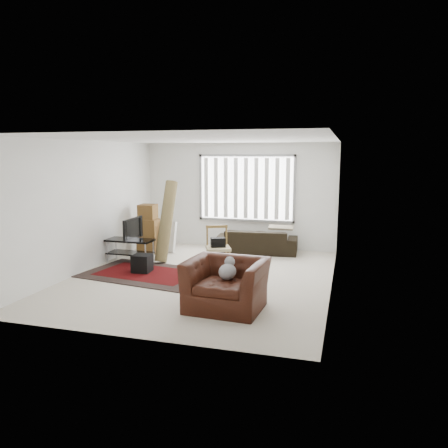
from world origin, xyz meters
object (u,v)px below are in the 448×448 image
(tv_stand, at_px, (130,246))
(moving_boxes, at_px, (149,230))
(sofa, at_px, (257,237))
(side_chair, at_px, (218,246))
(armchair, at_px, (226,281))

(tv_stand, bearing_deg, moving_boxes, 91.55)
(tv_stand, bearing_deg, sofa, 34.23)
(side_chair, bearing_deg, sofa, 51.02)
(tv_stand, xyz_separation_m, side_chair, (2.08, -0.04, 0.12))
(moving_boxes, xyz_separation_m, side_chair, (2.11, -1.06, -0.05))
(side_chair, relative_size, armchair, 0.72)
(moving_boxes, xyz_separation_m, sofa, (2.58, 0.72, -0.18))
(tv_stand, xyz_separation_m, sofa, (2.55, 1.73, -0.00))
(sofa, height_order, armchair, armchair)
(sofa, bearing_deg, side_chair, 70.47)
(moving_boxes, relative_size, sofa, 0.61)
(tv_stand, relative_size, moving_boxes, 0.88)
(sofa, relative_size, side_chair, 2.16)
(armchair, bearing_deg, sofa, 98.36)
(tv_stand, relative_size, armchair, 0.83)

